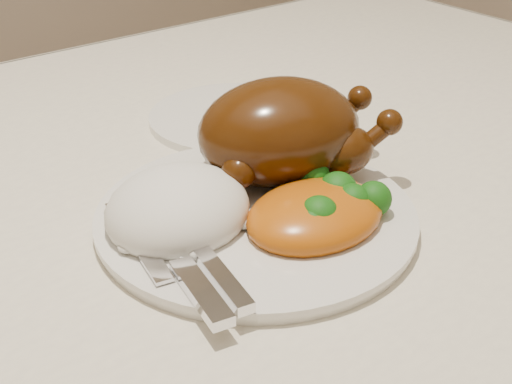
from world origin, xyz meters
TOP-DOWN VIEW (x-y plane):
  - dining_table at (0.00, 0.00)m, footprint 1.60×0.90m
  - tablecloth at (0.00, 0.00)m, footprint 1.73×1.03m
  - dinner_plate at (0.15, -0.04)m, footprint 0.36×0.36m
  - side_plate at (0.26, 0.15)m, footprint 0.21×0.21m
  - roast_chicken at (0.21, -0.00)m, footprint 0.20×0.16m
  - rice_mound at (0.08, -0.02)m, footprint 0.15×0.14m
  - mac_and_cheese at (0.18, -0.09)m, footprint 0.13×0.10m
  - cutlery at (0.05, -0.08)m, footprint 0.06×0.20m

SIDE VIEW (x-z plane):
  - dining_table at x=0.00m, z-range 0.29..1.05m
  - tablecloth at x=0.00m, z-range 0.65..0.83m
  - side_plate at x=0.26m, z-range 0.77..0.78m
  - dinner_plate at x=0.15m, z-range 0.77..0.78m
  - cutlery at x=0.05m, z-range 0.78..0.79m
  - mac_and_cheese at x=0.18m, z-range 0.77..0.82m
  - rice_mound at x=0.08m, z-range 0.76..0.83m
  - roast_chicken at x=0.21m, z-range 0.78..0.88m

